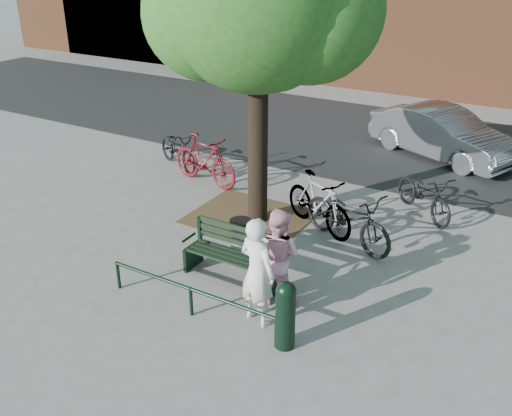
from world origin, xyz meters
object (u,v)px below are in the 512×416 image
Objects in this scene: park_bench at (235,253)px; person_left at (257,272)px; bicycle_c at (348,217)px; parked_car at (442,134)px; person_right at (277,257)px; bollard at (285,313)px; litter_bin at (241,241)px.

park_bench is 1.35m from person_left.
person_left reaches higher than bicycle_c.
person_left reaches higher than parked_car.
parked_car is at bearing -95.30° from person_right.
park_bench is 1.00× the size of person_left.
parked_car reaches higher than park_bench.
bollard is 0.27× the size of parked_car.
person_left is 0.79m from bollard.
bicycle_c is at bearing -81.17° from person_left.
person_left reaches higher than park_bench.
park_bench is 2.12× the size of litter_bin.
parked_car is (0.55, 8.75, -0.21)m from person_left.
park_bench reaches higher than litter_bin.
person_left is (0.95, -0.87, 0.39)m from park_bench.
person_left is 3.02m from bicycle_c.
parked_car is at bearing 17.92° from bicycle_c.
parked_car is at bearing 76.91° from litter_bin.
parked_car reaches higher than bicycle_c.
person_left is 2.12× the size of litter_bin.
parked_car is (1.50, 7.87, 0.18)m from park_bench.
person_left is at bearing 153.26° from bollard.
bollard is (0.65, -0.94, -0.24)m from person_right.
bollard reaches higher than litter_bin.
park_bench is 2.43m from bicycle_c.
litter_bin is at bearing -35.45° from person_right.
litter_bin is 2.13m from bicycle_c.
bollard is 9.08m from parked_car.
litter_bin is at bearing 136.39° from bollard.
person_left is 1.87m from litter_bin.
bollard is (0.65, -0.33, -0.30)m from person_left.
person_right is at bearing -15.39° from park_bench.
litter_bin is (-1.16, 0.78, -0.40)m from person_right.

